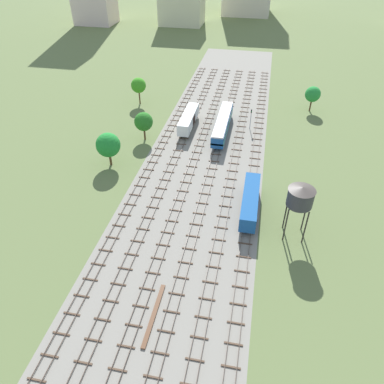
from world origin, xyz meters
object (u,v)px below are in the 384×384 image
at_px(freight_boxcar_left_mid, 189,119).
at_px(diesel_railcar_centre_near, 223,123).
at_px(water_tower, 301,197).
at_px(freight_boxcar_right_nearest, 250,201).
at_px(signal_post_nearest, 251,116).

bearing_deg(freight_boxcar_left_mid, diesel_railcar_centre_near, -6.77).
distance_m(freight_boxcar_left_mid, water_tower, 43.52).
bearing_deg(water_tower, freight_boxcar_right_nearest, 148.49).
bearing_deg(water_tower, diesel_railcar_centre_near, 115.92).
bearing_deg(signal_post_nearest, diesel_railcar_centre_near, -151.40).
xyz_separation_m(diesel_railcar_centre_near, freight_boxcar_left_mid, (-8.82, 1.05, -0.15)).
height_order(freight_boxcar_right_nearest, water_tower, water_tower).
distance_m(freight_boxcar_right_nearest, signal_post_nearest, 32.92).
bearing_deg(freight_boxcar_right_nearest, signal_post_nearest, 93.86).
xyz_separation_m(freight_boxcar_left_mid, water_tower, (25.29, -34.95, 5.75)).
distance_m(diesel_railcar_centre_near, signal_post_nearest, 7.59).
bearing_deg(water_tower, freight_boxcar_left_mid, 125.90).
distance_m(freight_boxcar_right_nearest, diesel_railcar_centre_near, 30.53).
height_order(freight_boxcar_left_mid, water_tower, water_tower).
bearing_deg(diesel_railcar_centre_near, water_tower, -64.08).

